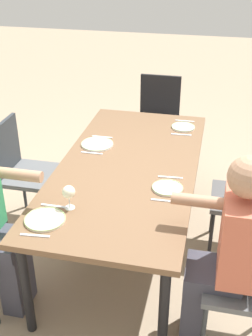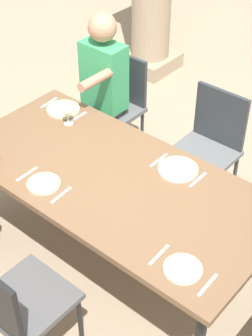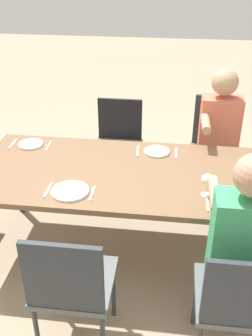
% 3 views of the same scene
% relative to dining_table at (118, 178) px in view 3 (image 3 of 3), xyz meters
% --- Properties ---
extents(ground_plane, '(16.00, 16.00, 0.00)m').
position_rel_dining_table_xyz_m(ground_plane, '(0.00, 0.00, -0.67)').
color(ground_plane, gray).
extents(dining_table, '(2.07, 0.99, 0.73)m').
position_rel_dining_table_xyz_m(dining_table, '(0.00, 0.00, 0.00)').
color(dining_table, brown).
rests_on(dining_table, ground).
extents(chair_west_north, '(0.44, 0.44, 0.91)m').
position_rel_dining_table_xyz_m(chair_west_north, '(-0.77, 0.91, -0.14)').
color(chair_west_north, '#5B5E61').
rests_on(chair_west_north, ground).
extents(chair_west_south, '(0.44, 0.44, 0.97)m').
position_rel_dining_table_xyz_m(chair_west_south, '(-0.77, -0.92, -0.12)').
color(chair_west_south, '#5B5E61').
rests_on(chair_west_south, ground).
extents(chair_mid_north, '(0.44, 0.44, 0.92)m').
position_rel_dining_table_xyz_m(chair_mid_north, '(0.13, 0.92, -0.14)').
color(chair_mid_north, '#5B5E61').
rests_on(chair_mid_north, ground).
extents(chair_mid_south, '(0.44, 0.44, 0.89)m').
position_rel_dining_table_xyz_m(chair_mid_south, '(0.13, -0.91, -0.14)').
color(chair_mid_south, '#4F4F50').
rests_on(chair_mid_south, ground).
extents(diner_woman_green, '(0.35, 0.50, 1.28)m').
position_rel_dining_table_xyz_m(diner_woman_green, '(-0.77, -0.72, 0.02)').
color(diner_woman_green, '#3F3F4C').
rests_on(diner_woman_green, ground).
extents(diner_man_white, '(0.35, 0.50, 1.33)m').
position_rel_dining_table_xyz_m(diner_man_white, '(-0.77, 0.72, 0.04)').
color(diner_man_white, '#3F3F4C').
rests_on(diner_man_white, ground).
extents(plate_0, '(0.24, 0.24, 0.02)m').
position_rel_dining_table_xyz_m(plate_0, '(-0.77, 0.33, 0.07)').
color(plate_0, silver).
rests_on(plate_0, dining_table).
extents(wine_glass_0, '(0.08, 0.08, 0.16)m').
position_rel_dining_table_xyz_m(wine_glass_0, '(-0.61, 0.23, 0.17)').
color(wine_glass_0, white).
rests_on(wine_glass_0, dining_table).
extents(spoon_0, '(0.02, 0.17, 0.01)m').
position_rel_dining_table_xyz_m(spoon_0, '(-0.62, 0.33, 0.06)').
color(spoon_0, silver).
rests_on(spoon_0, dining_table).
extents(plate_1, '(0.21, 0.21, 0.02)m').
position_rel_dining_table_xyz_m(plate_1, '(-0.26, -0.33, 0.07)').
color(plate_1, white).
rests_on(plate_1, dining_table).
extents(fork_1, '(0.02, 0.17, 0.01)m').
position_rel_dining_table_xyz_m(fork_1, '(-0.41, -0.33, 0.06)').
color(fork_1, silver).
rests_on(fork_1, dining_table).
extents(spoon_1, '(0.03, 0.17, 0.01)m').
position_rel_dining_table_xyz_m(spoon_1, '(-0.11, -0.33, 0.06)').
color(spoon_1, silver).
rests_on(spoon_1, dining_table).
extents(plate_2, '(0.26, 0.26, 0.02)m').
position_rel_dining_table_xyz_m(plate_2, '(0.27, 0.31, 0.07)').
color(plate_2, white).
rests_on(plate_2, dining_table).
extents(fork_2, '(0.02, 0.17, 0.01)m').
position_rel_dining_table_xyz_m(fork_2, '(0.12, 0.31, 0.06)').
color(fork_2, silver).
rests_on(fork_2, dining_table).
extents(spoon_2, '(0.02, 0.17, 0.01)m').
position_rel_dining_table_xyz_m(spoon_2, '(0.42, 0.31, 0.06)').
color(spoon_2, silver).
rests_on(spoon_2, dining_table).
extents(plate_3, '(0.20, 0.20, 0.02)m').
position_rel_dining_table_xyz_m(plate_3, '(0.76, -0.32, 0.07)').
color(plate_3, white).
rests_on(plate_3, dining_table).
extents(fork_3, '(0.02, 0.17, 0.01)m').
position_rel_dining_table_xyz_m(fork_3, '(0.61, -0.32, 0.06)').
color(fork_3, silver).
rests_on(fork_3, dining_table).
extents(spoon_3, '(0.02, 0.17, 0.01)m').
position_rel_dining_table_xyz_m(spoon_3, '(0.91, -0.32, 0.06)').
color(spoon_3, silver).
rests_on(spoon_3, dining_table).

